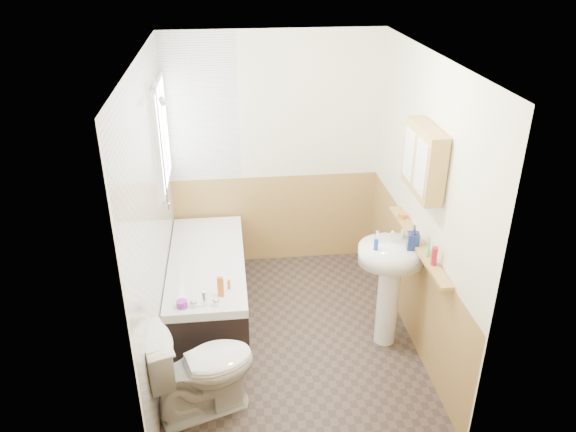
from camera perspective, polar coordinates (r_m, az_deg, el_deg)
The scene contains 26 objects.
floor at distance 5.25m, azimuth 0.19°, elevation -12.04°, with size 2.80×2.80×0.00m, color #312723.
ceiling at distance 4.17m, azimuth 0.24°, elevation 15.86°, with size 2.80×2.80×0.00m, color white.
wall_back at distance 5.86m, azimuth -1.41°, elevation 6.37°, with size 2.20×0.02×2.50m, color #F5EFCA.
wall_front at distance 3.38m, azimuth 3.06°, elevation -10.31°, with size 2.20×0.02×2.50m, color #F5EFCA.
wall_left at distance 4.59m, azimuth -13.68°, elevation -0.42°, with size 0.02×2.80×2.50m, color #F5EFCA.
wall_right at distance 4.82m, azimuth 13.44°, elevation 0.94°, with size 0.02×2.80×2.50m, color #F5EFCA.
wainscot_right at distance 5.17m, azimuth 12.34°, elevation -6.58°, with size 0.01×2.80×1.00m, color #B18A48.
wainscot_front at distance 3.89m, azimuth 2.72°, elevation -18.98°, with size 2.20×0.01×1.00m, color #B18A48.
wainscot_back at distance 6.14m, azimuth -1.31°, elevation -0.28°, with size 2.20×0.01×1.00m, color #B18A48.
tile_cladding_left at distance 4.59m, azimuth -13.41°, elevation -0.41°, with size 0.01×2.80×2.50m, color white.
tile_return_back at distance 5.67m, azimuth -8.88°, elevation 10.67°, with size 0.75×0.01×1.50m, color white.
window at distance 5.31m, azimuth -12.60°, elevation 8.11°, with size 0.03×0.79×0.99m.
bathtub at distance 5.45m, azimuth -8.11°, elevation -6.80°, with size 0.70×1.70×0.72m.
shower_riser at distance 4.96m, azimuth -12.74°, elevation 7.97°, with size 0.10×0.08×1.20m.
toilet at distance 4.36m, azimuth -8.83°, elevation -15.02°, with size 0.46×0.82×0.81m, color white.
sink at distance 4.87m, azimuth 10.33°, elevation -5.86°, with size 0.57×0.46×1.10m.
pine_shelf at distance 4.75m, azimuth 13.05°, elevation -2.71°, with size 0.10×1.36×0.03m, color #B18A48.
medicine_cabinet at distance 4.45m, azimuth 13.62°, elevation 5.53°, with size 0.15×0.59×0.54m.
foam_can at distance 4.41m, azimuth 14.64°, elevation -3.96°, with size 0.05×0.05×0.15m, color maroon.
green_bottle at distance 4.51m, azimuth 14.12°, elevation -2.93°, with size 0.04×0.04×0.19m, color #59C647.
black_jar at distance 5.10m, azimuth 11.56°, elevation 0.05°, with size 0.07×0.07×0.05m, color orange.
soap_bottle at distance 4.70m, azimuth 12.55°, elevation -2.74°, with size 0.09×0.21×0.10m, color navy.
clear_bottle at distance 4.62m, azimuth 8.93°, elevation -2.89°, with size 0.04×0.04×0.10m, color #19339E.
blue_gel at distance 4.73m, azimuth -6.86°, elevation -7.15°, with size 0.05×0.03×0.18m, color orange.
cream_jar at distance 4.68m, azimuth -10.72°, elevation -8.78°, with size 0.09×0.09×0.06m, color purple.
orange_bottle at distance 4.84m, azimuth -6.02°, elevation -6.93°, with size 0.03×0.03×0.09m, color orange.
Camera 1 is at (-0.48, -4.07, 3.28)m, focal length 35.00 mm.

